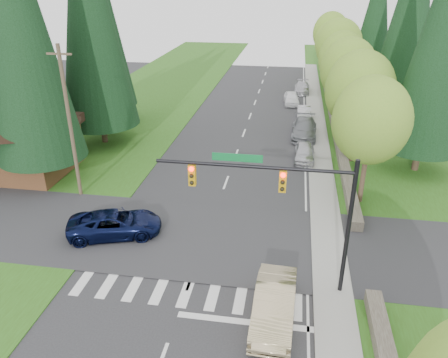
% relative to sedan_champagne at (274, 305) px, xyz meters
% --- Properties ---
extents(ground, '(120.00, 120.00, 0.00)m').
position_rel_sedan_champagne_xyz_m(ground, '(-4.20, -2.16, -0.81)').
color(ground, '#28282B').
rests_on(ground, ground).
extents(grass_east, '(14.00, 110.00, 0.06)m').
position_rel_sedan_champagne_xyz_m(grass_east, '(8.80, 17.84, -0.78)').
color(grass_east, '#2D5316').
rests_on(grass_east, ground).
extents(grass_west, '(14.00, 110.00, 0.06)m').
position_rel_sedan_champagne_xyz_m(grass_west, '(-17.20, 17.84, -0.78)').
color(grass_west, '#2D5316').
rests_on(grass_west, ground).
extents(cross_street, '(120.00, 8.00, 0.10)m').
position_rel_sedan_champagne_xyz_m(cross_street, '(-4.20, 5.84, -0.81)').
color(cross_street, '#28282B').
rests_on(cross_street, ground).
extents(sidewalk_east, '(1.80, 80.00, 0.13)m').
position_rel_sedan_champagne_xyz_m(sidewalk_east, '(2.70, 19.84, -0.74)').
color(sidewalk_east, gray).
rests_on(sidewalk_east, ground).
extents(curb_east, '(0.20, 80.00, 0.13)m').
position_rel_sedan_champagne_xyz_m(curb_east, '(1.85, 19.84, -0.74)').
color(curb_east, gray).
rests_on(curb_east, ground).
extents(stone_wall_north, '(0.70, 40.00, 0.70)m').
position_rel_sedan_champagne_xyz_m(stone_wall_north, '(4.40, 27.84, -0.46)').
color(stone_wall_north, '#4C4438').
rests_on(stone_wall_north, ground).
extents(traffic_signal, '(8.70, 0.37, 6.80)m').
position_rel_sedan_champagne_xyz_m(traffic_signal, '(0.17, 2.34, 4.18)').
color(traffic_signal, black).
rests_on(traffic_signal, ground).
extents(brown_building, '(8.40, 8.40, 5.40)m').
position_rel_sedan_champagne_xyz_m(brown_building, '(-19.20, 12.84, 2.33)').
color(brown_building, '#4C2D19').
rests_on(brown_building, ground).
extents(utility_pole, '(1.60, 0.24, 10.00)m').
position_rel_sedan_champagne_xyz_m(utility_pole, '(-13.70, 9.84, 4.33)').
color(utility_pole, '#473828').
rests_on(utility_pole, ground).
extents(decid_tree_0, '(4.80, 4.80, 8.37)m').
position_rel_sedan_champagne_xyz_m(decid_tree_0, '(5.00, 11.84, 4.79)').
color(decid_tree_0, '#38281C').
rests_on(decid_tree_0, ground).
extents(decid_tree_1, '(5.20, 5.20, 8.80)m').
position_rel_sedan_champagne_xyz_m(decid_tree_1, '(5.10, 18.84, 4.99)').
color(decid_tree_1, '#38281C').
rests_on(decid_tree_1, ground).
extents(decid_tree_2, '(5.00, 5.00, 8.82)m').
position_rel_sedan_champagne_xyz_m(decid_tree_2, '(4.90, 25.84, 5.12)').
color(decid_tree_2, '#38281C').
rests_on(decid_tree_2, ground).
extents(decid_tree_3, '(5.00, 5.00, 8.55)m').
position_rel_sedan_champagne_xyz_m(decid_tree_3, '(5.00, 32.84, 4.86)').
color(decid_tree_3, '#38281C').
rests_on(decid_tree_3, ground).
extents(decid_tree_4, '(5.40, 5.40, 9.18)m').
position_rel_sedan_champagne_xyz_m(decid_tree_4, '(5.10, 39.84, 5.25)').
color(decid_tree_4, '#38281C').
rests_on(decid_tree_4, ground).
extents(decid_tree_5, '(4.80, 4.80, 8.30)m').
position_rel_sedan_champagne_xyz_m(decid_tree_5, '(4.90, 46.84, 4.72)').
color(decid_tree_5, '#38281C').
rests_on(decid_tree_5, ground).
extents(decid_tree_6, '(5.20, 5.20, 8.86)m').
position_rel_sedan_champagne_xyz_m(decid_tree_6, '(5.00, 53.84, 5.05)').
color(decid_tree_6, '#38281C').
rests_on(decid_tree_6, ground).
extents(conifer_w_a, '(6.12, 6.12, 19.80)m').
position_rel_sedan_champagne_xyz_m(conifer_w_a, '(-17.20, 11.84, 9.98)').
color(conifer_w_a, '#38281C').
rests_on(conifer_w_a, ground).
extents(conifer_w_b, '(5.44, 5.44, 17.80)m').
position_rel_sedan_champagne_xyz_m(conifer_w_b, '(-20.20, 15.84, 8.98)').
color(conifer_w_b, '#38281C').
rests_on(conifer_w_b, ground).
extents(conifer_w_c, '(6.46, 6.46, 20.80)m').
position_rel_sedan_champagne_xyz_m(conifer_w_c, '(-16.20, 19.84, 10.49)').
color(conifer_w_c, '#38281C').
rests_on(conifer_w_c, ground).
extents(conifer_w_e, '(5.78, 5.78, 18.80)m').
position_rel_sedan_champagne_xyz_m(conifer_w_e, '(-18.20, 25.84, 9.48)').
color(conifer_w_e, '#38281C').
rests_on(conifer_w_e, ground).
extents(conifer_e_a, '(5.44, 5.44, 17.80)m').
position_rel_sedan_champagne_xyz_m(conifer_e_a, '(9.80, 17.84, 8.98)').
color(conifer_e_a, '#38281C').
rests_on(conifer_e_a, ground).
extents(conifer_e_b, '(6.12, 6.12, 19.80)m').
position_rel_sedan_champagne_xyz_m(conifer_e_b, '(10.80, 31.84, 9.98)').
color(conifer_e_b, '#38281C').
rests_on(conifer_e_b, ground).
extents(conifer_e_c, '(5.10, 5.10, 16.80)m').
position_rel_sedan_champagne_xyz_m(conifer_e_c, '(9.80, 45.84, 8.48)').
color(conifer_e_c, '#38281C').
rests_on(conifer_e_c, ground).
extents(sedan_champagne, '(1.85, 4.96, 1.62)m').
position_rel_sedan_champagne_xyz_m(sedan_champagne, '(0.00, 0.00, 0.00)').
color(sedan_champagne, tan).
rests_on(sedan_champagne, ground).
extents(suv_navy, '(5.76, 3.93, 1.46)m').
position_rel_sedan_champagne_xyz_m(suv_navy, '(-9.39, 5.42, -0.08)').
color(suv_navy, black).
rests_on(suv_navy, ground).
extents(parked_car_a, '(1.61, 3.94, 1.34)m').
position_rel_sedan_champagne_xyz_m(parked_car_a, '(1.40, 18.51, -0.14)').
color(parked_car_a, '#BBBCC1').
rests_on(parked_car_a, ground).
extents(parked_car_b, '(2.36, 5.47, 1.57)m').
position_rel_sedan_champagne_xyz_m(parked_car_b, '(1.40, 24.13, -0.02)').
color(parked_car_b, slate).
rests_on(parked_car_b, ground).
extents(parked_car_c, '(1.37, 3.88, 1.28)m').
position_rel_sedan_champagne_xyz_m(parked_car_c, '(1.40, 29.69, -0.17)').
color(parked_car_c, '#A7A7AB').
rests_on(parked_car_c, ground).
extents(parked_car_d, '(1.96, 4.19, 1.39)m').
position_rel_sedan_champagne_xyz_m(parked_car_d, '(0.00, 35.32, -0.12)').
color(parked_car_d, white).
rests_on(parked_car_d, ground).
extents(parked_car_e, '(1.92, 4.56, 1.32)m').
position_rel_sedan_champagne_xyz_m(parked_car_e, '(1.21, 40.84, -0.15)').
color(parked_car_e, '#B3B2B8').
rests_on(parked_car_e, ground).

